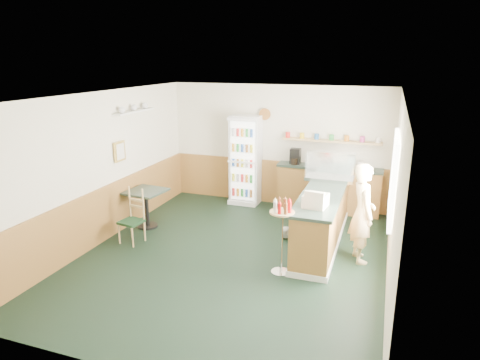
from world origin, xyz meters
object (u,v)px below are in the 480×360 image
at_px(cafe_table, 146,201).
at_px(drinks_fridge, 245,160).
at_px(display_case, 330,167).
at_px(cafe_chair, 133,214).
at_px(cash_register, 316,201).
at_px(condiment_stand, 282,225).
at_px(shopkeeper, 362,213).

bearing_deg(cafe_table, drinks_fridge, 56.61).
height_order(display_case, cafe_chair, display_case).
bearing_deg(cash_register, cafe_chair, -170.38).
height_order(drinks_fridge, cafe_table, drinks_fridge).
relative_size(condiment_stand, cafe_table, 1.57).
xyz_separation_m(shopkeeper, condiment_stand, (-1.13, -0.87, -0.03)).
relative_size(condiment_stand, cafe_chair, 1.19).
bearing_deg(shopkeeper, drinks_fridge, 31.72).
bearing_deg(cash_register, drinks_fridge, 135.48).
distance_m(shopkeeper, cafe_table, 4.11).
relative_size(display_case, cafe_chair, 0.90).
bearing_deg(drinks_fridge, cafe_chair, -114.38).
xyz_separation_m(drinks_fridge, condiment_stand, (1.61, -3.04, -0.21)).
distance_m(cash_register, shopkeeper, 0.88).
xyz_separation_m(display_case, condiment_stand, (-0.43, -2.06, -0.47)).
distance_m(drinks_fridge, condiment_stand, 3.44).
distance_m(display_case, cafe_chair, 3.78).
bearing_deg(display_case, shopkeeper, -59.40).
bearing_deg(cash_register, display_case, 97.53).
relative_size(drinks_fridge, shopkeeper, 1.22).
distance_m(drinks_fridge, cafe_table, 2.52).
distance_m(condiment_stand, cafe_chair, 2.87).
bearing_deg(drinks_fridge, display_case, -25.74).
xyz_separation_m(cash_register, shopkeeper, (0.70, 0.45, -0.28)).
bearing_deg(condiment_stand, shopkeeper, 37.70).
relative_size(drinks_fridge, cafe_chair, 2.02).
bearing_deg(cafe_chair, drinks_fridge, 75.07).
distance_m(cash_register, condiment_stand, 0.68).
xyz_separation_m(cash_register, condiment_stand, (-0.43, -0.43, -0.31)).
height_order(drinks_fridge, display_case, drinks_fridge).
height_order(condiment_stand, cafe_table, condiment_stand).
bearing_deg(cafe_chair, cash_register, 11.55).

